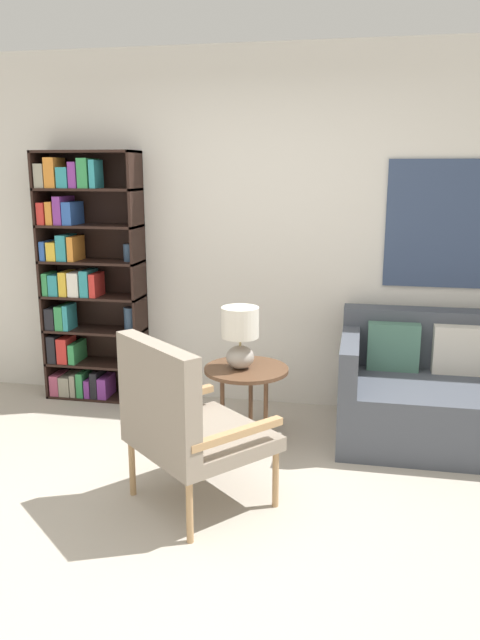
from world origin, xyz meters
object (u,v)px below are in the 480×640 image
(couch, at_px, (459,394))
(side_table, at_px, (246,375))
(bookshelf, at_px, (82,279))
(armchair, at_px, (181,418))
(table_lamp, at_px, (240,333))

(couch, bearing_deg, side_table, -167.36)
(bookshelf, xyz_separation_m, side_table, (1.44, -0.62, -0.50))
(armchair, height_order, couch, armchair)
(table_lamp, bearing_deg, armchair, -98.86)
(armchair, bearing_deg, couch, 37.94)
(armchair, xyz_separation_m, couch, (1.60, 1.25, -0.21))
(couch, distance_m, side_table, 1.47)
(couch, xyz_separation_m, side_table, (-1.42, -0.32, 0.15))
(bookshelf, distance_m, side_table, 1.64)
(armchair, distance_m, table_lamp, 0.95)
(armchair, bearing_deg, bookshelf, 129.06)
(armchair, bearing_deg, side_table, 79.04)
(bookshelf, height_order, couch, bookshelf)
(side_table, bearing_deg, armchair, -100.96)
(armchair, relative_size, table_lamp, 2.31)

